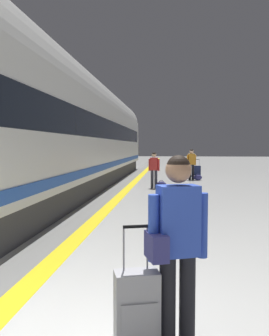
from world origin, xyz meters
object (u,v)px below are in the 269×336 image
at_px(traveller_foreground, 176,239).
at_px(passenger_mid, 192,160).
at_px(passenger_near, 154,167).
at_px(suitcase_mid, 197,170).
at_px(rolling_suitcase_foreground, 137,310).
at_px(duffel_bag_near, 161,185).
at_px(high_speed_train, 51,125).
at_px(passenger_far, 191,162).
at_px(duffel_bag_far, 198,177).

bearing_deg(traveller_foreground, passenger_mid, 86.31).
height_order(traveller_foreground, passenger_near, traveller_foreground).
bearing_deg(traveller_foreground, suitcase_mid, 85.29).
height_order(rolling_suitcase_foreground, passenger_mid, passenger_mid).
relative_size(traveller_foreground, passenger_near, 1.12).
distance_m(passenger_near, suitcase_mid, 6.70).
xyz_separation_m(duffel_bag_near, passenger_mid, (1.66, 6.55, 0.81)).
bearing_deg(high_speed_train, passenger_far, 55.59).
relative_size(passenger_mid, passenger_far, 0.98).
distance_m(traveller_foreground, passenger_mid, 18.62).
xyz_separation_m(passenger_near, duffel_bag_far, (2.13, 3.64, -0.75)).
bearing_deg(duffel_bag_near, passenger_far, 69.74).
distance_m(high_speed_train, passenger_far, 9.22).
xyz_separation_m(high_speed_train, traveller_foreground, (4.10, -8.58, -1.50)).
height_order(duffel_bag_near, passenger_mid, passenger_mid).
bearing_deg(duffel_bag_far, passenger_near, -120.37).
relative_size(passenger_near, passenger_mid, 0.96).
distance_m(high_speed_train, traveller_foreground, 9.63).
relative_size(passenger_near, suitcase_mid, 1.52).
xyz_separation_m(high_speed_train, passenger_near, (3.32, 3.56, -1.60)).
distance_m(passenger_mid, duffel_bag_far, 2.92).
bearing_deg(passenger_near, duffel_bag_near, -18.49).
xyz_separation_m(passenger_near, duffel_bag_near, (0.32, -0.11, -0.75)).
bearing_deg(duffel_bag_far, traveller_foreground, -94.91).
relative_size(high_speed_train, duffel_bag_near, 78.17).
distance_m(traveller_foreground, duffel_bag_far, 15.87).
height_order(passenger_mid, suitcase_mid, passenger_mid).
bearing_deg(passenger_near, duffel_bag_far, 59.63).
xyz_separation_m(traveller_foreground, passenger_mid, (1.20, 18.58, -0.04)).
height_order(traveller_foreground, passenger_mid, traveller_foreground).
bearing_deg(rolling_suitcase_foreground, passenger_far, 85.15).
height_order(high_speed_train, passenger_far, high_speed_train).
xyz_separation_m(passenger_mid, duffel_bag_far, (0.16, -2.80, -0.81)).
height_order(high_speed_train, rolling_suitcase_foreground, high_speed_train).
relative_size(traveller_foreground, rolling_suitcase_foreground, 1.54).
bearing_deg(passenger_near, traveller_foreground, -86.33).
bearing_deg(high_speed_train, rolling_suitcase_foreground, -66.51).
xyz_separation_m(duffel_bag_near, passenger_far, (1.49, 4.05, 0.81)).
bearing_deg(passenger_far, rolling_suitcase_foreground, -94.85).
xyz_separation_m(duffel_bag_near, duffel_bag_far, (1.81, 3.75, 0.00)).
xyz_separation_m(traveller_foreground, duffel_bag_far, (1.36, 15.79, -0.85)).
distance_m(traveller_foreground, rolling_suitcase_foreground, 0.70).
distance_m(passenger_near, duffel_bag_far, 4.29).
bearing_deg(suitcase_mid, high_speed_train, -119.74).
bearing_deg(passenger_far, high_speed_train, -124.41).
relative_size(passenger_near, passenger_far, 0.94).
xyz_separation_m(duffel_bag_near, suitcase_mid, (1.97, 6.38, 0.19)).
bearing_deg(rolling_suitcase_foreground, suitcase_mid, 84.28).
bearing_deg(passenger_mid, passenger_far, -93.74).
bearing_deg(passenger_mid, duffel_bag_near, -104.21).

